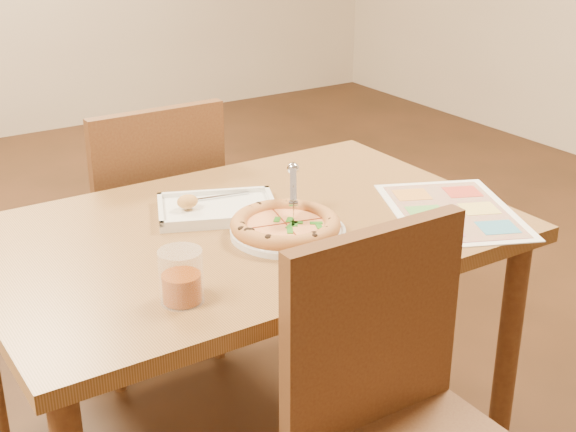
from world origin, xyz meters
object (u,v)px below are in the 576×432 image
plate (288,232)px  pizza_cutter (293,192)px  glass_tumbler (181,280)px  chair_near (399,400)px  appetizer_tray (215,210)px  pizza (285,225)px  menu (453,211)px  dining_table (246,257)px  chair_far (150,206)px

plate → pizza_cutter: bearing=44.2°
plate → glass_tumbler: bearing=-156.0°
chair_near → appetizer_tray: chair_near is taller
pizza → menu: (0.44, -0.11, -0.03)m
dining_table → menu: bearing=-23.0°
chair_far → menu: size_ratio=1.09×
pizza_cutter → menu: bearing=-77.7°
dining_table → chair_far: bearing=90.0°
pizza → glass_tumbler: bearing=-155.5°
dining_table → chair_far: size_ratio=2.77×
dining_table → chair_near: size_ratio=2.77×
pizza → appetizer_tray: bearing=110.2°
chair_far → appetizer_tray: (-0.03, -0.49, 0.16)m
chair_far → appetizer_tray: bearing=87.0°
chair_far → plate: size_ratio=1.68×
chair_near → pizza: bearing=84.0°
pizza → glass_tumbler: (-0.35, -0.16, 0.02)m
plate → glass_tumbler: glass_tumbler is taller
plate → pizza: 0.02m
chair_near → appetizer_tray: 0.73m
chair_near → pizza_cutter: chair_near is taller
glass_tumbler → menu: 0.80m
dining_table → plate: bearing=-60.0°
dining_table → appetizer_tray: 0.15m
dining_table → menu: 0.55m
chair_far → menu: (0.50, -0.81, 0.16)m
plate → pizza: pizza is taller
dining_table → chair_far: (-0.00, 0.60, -0.07)m
menu → pizza_cutter: bearing=159.6°
pizza → glass_tumbler: glass_tumbler is taller
chair_far → plate: 0.73m
dining_table → chair_near: (0.00, -0.60, -0.07)m
chair_far → chair_near: bearing=90.0°
chair_far → pizza_cutter: bearing=98.6°
chair_far → pizza: chair_far is taller
chair_far → plate: bearing=94.8°
chair_near → pizza_cutter: 0.60m
pizza_cutter → appetizer_tray: pizza_cutter is taller
pizza → plate: bearing=-5.5°
pizza → menu: 0.46m
appetizer_tray → glass_tumbler: (-0.27, -0.37, 0.04)m
glass_tumbler → menu: (0.80, 0.05, -0.05)m
pizza → appetizer_tray: size_ratio=0.75×
chair_near → dining_table: bearing=90.0°
chair_near → appetizer_tray: bearing=92.1°
dining_table → pizza_cutter: 0.21m
pizza → dining_table: bearing=117.2°
dining_table → glass_tumbler: bearing=-138.6°
plate → appetizer_tray: 0.23m
chair_far → pizza: size_ratio=1.77×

